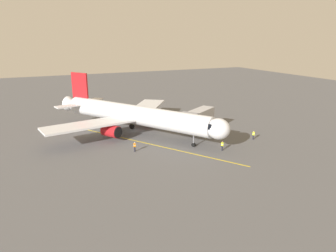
{
  "coord_description": "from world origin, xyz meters",
  "views": [
    {
      "loc": [
        19.43,
        59.36,
        18.91
      ],
      "look_at": [
        -3.56,
        9.16,
        3.0
      ],
      "focal_mm": 32.86,
      "sensor_mm": 36.0,
      "label": 1
    }
  ],
  "objects_px": {
    "airplane": "(133,115)",
    "ground_crew_marshaller": "(253,135)",
    "jet_bridge": "(196,118)",
    "ground_crew_loader": "(222,146)",
    "baggage_cart_near_nose": "(149,110)",
    "ground_crew_wing_walker": "(135,147)"
  },
  "relations": [
    {
      "from": "airplane",
      "to": "ground_crew_loader",
      "type": "relative_size",
      "value": 21.0
    },
    {
      "from": "airplane",
      "to": "ground_crew_marshaller",
      "type": "height_order",
      "value": "airplane"
    },
    {
      "from": "jet_bridge",
      "to": "ground_crew_marshaller",
      "type": "distance_m",
      "value": 11.51
    },
    {
      "from": "airplane",
      "to": "ground_crew_marshaller",
      "type": "xyz_separation_m",
      "value": [
        -19.81,
        12.9,
        -3.12
      ]
    },
    {
      "from": "jet_bridge",
      "to": "ground_crew_marshaller",
      "type": "relative_size",
      "value": 6.23
    },
    {
      "from": "jet_bridge",
      "to": "ground_crew_marshaller",
      "type": "height_order",
      "value": "jet_bridge"
    },
    {
      "from": "jet_bridge",
      "to": "ground_crew_marshaller",
      "type": "bearing_deg",
      "value": 146.19
    },
    {
      "from": "ground_crew_loader",
      "to": "airplane",
      "type": "bearing_deg",
      "value": -54.97
    },
    {
      "from": "airplane",
      "to": "ground_crew_wing_walker",
      "type": "xyz_separation_m",
      "value": [
        3.11,
        9.64,
        -3.12
      ]
    },
    {
      "from": "ground_crew_loader",
      "to": "baggage_cart_near_nose",
      "type": "relative_size",
      "value": 0.6
    },
    {
      "from": "ground_crew_marshaller",
      "to": "ground_crew_wing_walker",
      "type": "height_order",
      "value": "same"
    },
    {
      "from": "airplane",
      "to": "jet_bridge",
      "type": "bearing_deg",
      "value": 147.58
    },
    {
      "from": "jet_bridge",
      "to": "baggage_cart_near_nose",
      "type": "xyz_separation_m",
      "value": [
        0.92,
        -22.83,
        -3.11
      ]
    },
    {
      "from": "jet_bridge",
      "to": "ground_crew_wing_walker",
      "type": "xyz_separation_m",
      "value": [
        13.65,
        2.95,
        -2.88
      ]
    },
    {
      "from": "airplane",
      "to": "ground_crew_loader",
      "type": "xyz_separation_m",
      "value": [
        -10.87,
        15.5,
        -3.12
      ]
    },
    {
      "from": "ground_crew_marshaller",
      "to": "ground_crew_loader",
      "type": "bearing_deg",
      "value": 16.21
    },
    {
      "from": "ground_crew_loader",
      "to": "baggage_cart_near_nose",
      "type": "distance_m",
      "value": 31.65
    },
    {
      "from": "jet_bridge",
      "to": "airplane",
      "type": "bearing_deg",
      "value": -32.42
    },
    {
      "from": "ground_crew_marshaller",
      "to": "ground_crew_loader",
      "type": "relative_size",
      "value": 1.0
    },
    {
      "from": "ground_crew_marshaller",
      "to": "baggage_cart_near_nose",
      "type": "relative_size",
      "value": 0.6
    },
    {
      "from": "airplane",
      "to": "ground_crew_marshaller",
      "type": "relative_size",
      "value": 21.0
    },
    {
      "from": "ground_crew_marshaller",
      "to": "jet_bridge",
      "type": "bearing_deg",
      "value": -33.81
    }
  ]
}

